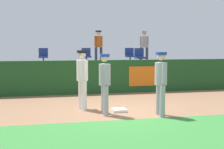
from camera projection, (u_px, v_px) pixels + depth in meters
ground_plane at (119, 113)px, 8.56m from camera, size 60.00×60.00×0.00m
grass_foreground_strip at (144, 135)px, 6.35m from camera, size 18.00×2.80×0.01m
first_base at (119, 110)px, 8.69m from camera, size 0.40×0.40×0.08m
player_fielder_home at (82, 76)px, 8.88m from camera, size 0.41×0.58×1.79m
player_runner_visitor at (105, 80)px, 8.20m from camera, size 0.33×0.48×1.71m
player_coach_visitor at (161, 79)px, 8.07m from camera, size 0.35×0.49×1.76m
field_wall at (99, 77)px, 11.97m from camera, size 18.00×0.26×1.35m
bleacher_platform at (90, 75)px, 14.48m from camera, size 18.00×4.80×0.98m
seat_back_left at (43, 56)px, 14.58m from camera, size 0.45×0.44×0.84m
seat_front_right at (140, 56)px, 13.74m from camera, size 0.45×0.44×0.84m
seat_back_center at (86, 55)px, 15.02m from camera, size 0.46×0.44×0.84m
seat_back_right at (130, 55)px, 15.50m from camera, size 0.47×0.44×0.84m
spectator_hooded at (144, 45)px, 16.29m from camera, size 0.47×0.43×1.76m
spectator_capped at (98, 44)px, 16.05m from camera, size 0.47×0.43×1.77m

